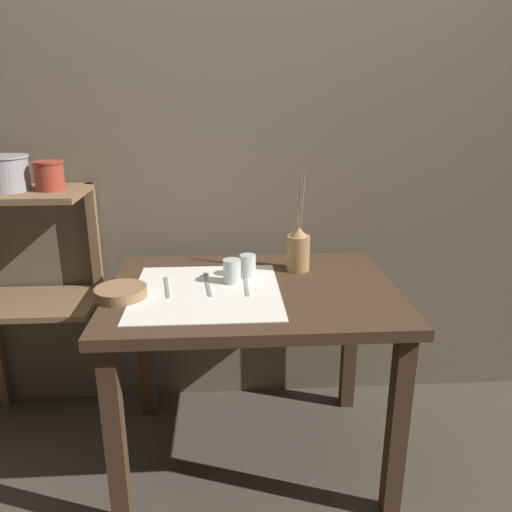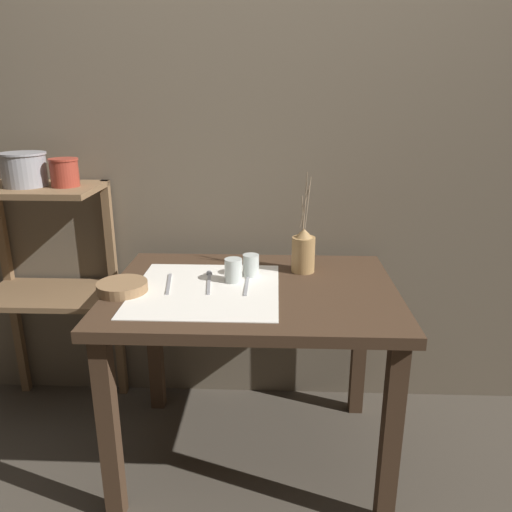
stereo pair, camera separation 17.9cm
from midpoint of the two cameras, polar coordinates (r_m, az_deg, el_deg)
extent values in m
plane|color=#473F35|center=(2.22, -2.83, -21.77)|extent=(12.00, 12.00, 0.00)
cube|color=#6B5E4C|center=(2.21, -3.56, 12.30)|extent=(7.00, 0.06, 2.40)
cube|color=#422D1E|center=(1.84, -3.18, -4.20)|extent=(1.05, 0.77, 0.04)
cube|color=#422D1E|center=(1.80, -18.73, -19.40)|extent=(0.06, 0.06, 0.70)
cube|color=#422D1E|center=(1.81, 12.99, -18.72)|extent=(0.06, 0.06, 0.70)
cube|color=#422D1E|center=(2.34, -14.78, -9.76)|extent=(0.06, 0.06, 0.70)
cube|color=#422D1E|center=(2.34, 8.51, -9.28)|extent=(0.06, 0.06, 0.70)
cube|color=brown|center=(2.21, -28.01, 6.28)|extent=(0.53, 0.34, 0.02)
cube|color=brown|center=(2.33, -26.34, -4.94)|extent=(0.53, 0.34, 0.02)
cube|color=brown|center=(2.40, -19.37, -4.76)|extent=(0.04, 0.04, 1.06)
cube|color=white|center=(1.81, -8.52, -4.08)|extent=(0.53, 0.54, 0.00)
cylinder|color=#A87F4C|center=(1.99, 2.27, 0.30)|extent=(0.09, 0.09, 0.14)
cone|color=#A87F4C|center=(1.96, 2.30, 2.76)|extent=(0.07, 0.07, 0.04)
cylinder|color=#847056|center=(1.95, 2.29, 5.71)|extent=(0.03, 0.01, 0.17)
cylinder|color=#847056|center=(1.94, 2.10, 5.11)|extent=(0.01, 0.01, 0.13)
cylinder|color=#847056|center=(1.93, 2.37, 5.85)|extent=(0.01, 0.01, 0.18)
cylinder|color=#847056|center=(1.94, 2.39, 6.45)|extent=(0.01, 0.01, 0.22)
cylinder|color=#847056|center=(1.93, 2.69, 6.14)|extent=(0.02, 0.05, 0.20)
cylinder|color=#8E6B47|center=(1.82, -17.96, -4.04)|extent=(0.18, 0.18, 0.04)
cylinder|color=silver|center=(1.86, -5.52, -1.77)|extent=(0.07, 0.07, 0.09)
cylinder|color=silver|center=(1.93, -3.61, -1.12)|extent=(0.06, 0.06, 0.08)
cube|color=#939399|center=(1.86, -12.86, -3.53)|extent=(0.04, 0.21, 0.00)
cube|color=#939399|center=(1.85, -8.28, -3.41)|extent=(0.04, 0.21, 0.00)
sphere|color=#939399|center=(1.95, -8.40, -2.23)|extent=(0.02, 0.02, 0.02)
cube|color=#939399|center=(1.84, -3.88, -3.39)|extent=(0.01, 0.21, 0.00)
sphere|color=#939399|center=(1.94, -3.90, -2.19)|extent=(0.02, 0.02, 0.02)
cylinder|color=#939399|center=(2.21, -28.88, 8.26)|extent=(0.17, 0.17, 0.14)
cylinder|color=#939399|center=(2.20, -29.14, 9.88)|extent=(0.18, 0.18, 0.01)
cylinder|color=#9E3828|center=(2.14, -24.82, 8.30)|extent=(0.11, 0.11, 0.11)
cylinder|color=#9E3828|center=(2.14, -25.00, 9.68)|extent=(0.12, 0.12, 0.01)
camera|label=1|loc=(0.09, -92.86, -0.93)|focal=35.00mm
camera|label=2|loc=(0.09, 87.14, 0.93)|focal=35.00mm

